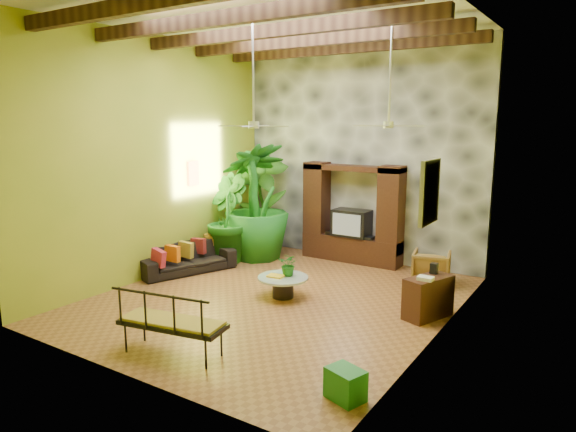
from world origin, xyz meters
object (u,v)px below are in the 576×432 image
Objects in this scene: entertainment_center at (352,221)px; sofa at (186,258)px; coffee_table at (283,284)px; green_bin at (345,384)px; ceiling_fan_back at (389,113)px; wicker_armchair at (431,267)px; side_console at (428,297)px; tall_plant_a at (261,200)px; tall_plant_b at (226,218)px; ceiling_fan_front at (254,113)px; iron_bench at (168,320)px; tall_plant_c at (256,201)px.

sofa is (-2.65, -2.77, -0.66)m from entertainment_center.
coffee_table is 3.68m from green_bin.
wicker_armchair is at bearing 67.59° from ceiling_fan_back.
ceiling_fan_back is 3.28m from side_console.
tall_plant_a is (-2.34, -0.38, 0.34)m from entertainment_center.
tall_plant_a is (-4.46, 0.29, 0.97)m from wicker_armchair.
tall_plant_b is (-0.12, -1.23, -0.27)m from tall_plant_a.
ceiling_fan_front reaches higher than tall_plant_a.
sofa is at bearing 11.43° from wicker_armchair.
ceiling_fan_back reaches higher than side_console.
iron_bench reaches higher than sofa.
coffee_table reaches higher than green_bin.
tall_plant_b is 0.83m from tall_plant_c.
tall_plant_c is at bearing 135.44° from green_bin.
side_console is at bearing -66.81° from sofa.
wicker_armchair reaches higher than green_bin.
ceiling_fan_front is 0.89× the size of sofa.
ceiling_fan_back is 4.28× the size of green_bin.
tall_plant_b is at bearing 139.67° from ceiling_fan_front.
sofa reaches higher than green_bin.
ceiling_fan_front is 4.29m from side_console.
ceiling_fan_front is 3.20m from coffee_table.
wicker_armchair is (4.77, 2.10, 0.03)m from sofa.
side_console is at bearing -43.64° from entertainment_center.
green_bin is (4.99, -5.23, -1.12)m from tall_plant_a.
ceiling_fan_back is at bearing 171.74° from side_console.
sofa is 0.80× the size of tall_plant_a.
tall_plant_a is 2.76× the size of coffee_table.
wicker_armchair is at bearing -3.73° from tall_plant_a.
green_bin is at bearing -68.90° from side_console.
ceiling_fan_back is 0.89× the size of sofa.
tall_plant_a is 0.94× the size of tall_plant_c.
tall_plant_b is (0.19, 1.16, 0.73)m from sofa.
sofa is 5.21m from wicker_armchair.
entertainment_center is 3.26× the size of wicker_armchair.
ceiling_fan_front reaches higher than sofa.
sofa is at bearing -133.71° from entertainment_center.
tall_plant_c is (-1.83, 2.53, -2.02)m from ceiling_fan_front.
side_console is at bearing -23.26° from tall_plant_a.
tall_plant_b is (-2.26, 1.92, -2.37)m from ceiling_fan_front.
wicker_armchair is 5.65m from iron_bench.
sofa is 2.61m from tall_plant_a.
ceiling_fan_front is 4.79m from wicker_armchair.
entertainment_center is 5.52× the size of green_bin.
tall_plant_c is 2.93× the size of coffee_table.
green_bin is (2.65, -5.61, -0.78)m from entertainment_center.
iron_bench is 1.85× the size of side_console.
entertainment_center is at bearing -29.92° from wicker_armchair.
wicker_armchair is at bearing 11.62° from tall_plant_b.
wicker_armchair is at bearing 48.48° from coffee_table.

